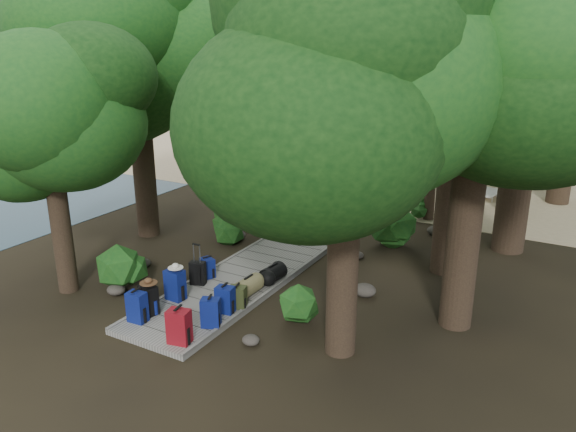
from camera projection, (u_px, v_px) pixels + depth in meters
The scene contains 51 objects.
ground at pixel (275, 260), 14.98m from camera, with size 120.00×120.00×0.00m, color black.
sand_beach at pixel (438, 153), 28.21m from camera, with size 40.00×22.00×0.02m, color #CAB188.
water_bay at pixel (112, 99), 50.62m from camera, with size 50.00×60.00×0.02m, color #253F4D.
distant_hill at pixel (200, 78), 73.37m from camera, with size 32.00×16.00×12.00m, color black.
boardwalk at pixel (293, 247), 15.79m from camera, with size 2.00×12.00×0.12m, color gray.
backpack_left_a at pixel (137, 305), 11.49m from camera, with size 0.38×0.27×0.72m, color navy, non-canonical shape.
backpack_left_b at pixel (149, 298), 11.82m from camera, with size 0.38×0.27×0.70m, color black, non-canonical shape.
backpack_left_c at pixel (175, 283), 12.44m from camera, with size 0.41×0.30×0.77m, color navy, non-canonical shape.
backpack_left_d at pixel (208, 267), 13.62m from camera, with size 0.35×0.25×0.53m, color navy, non-canonical shape.
backpack_right_a at pixel (179, 325), 10.69m from camera, with size 0.42×0.30×0.76m, color maroon, non-canonical shape.
backpack_right_b at pixel (211, 311), 11.30m from camera, with size 0.38×0.26×0.68m, color navy, non-canonical shape.
backpack_right_c at pixel (225, 298), 11.89m from camera, with size 0.38×0.27×0.64m, color navy, non-canonical shape.
backpack_right_d at pixel (238, 296), 12.10m from camera, with size 0.35×0.26×0.54m, color #343E1C, non-canonical shape.
duffel_right_khaki at pixel (249, 286), 12.72m from camera, with size 0.41×0.62×0.41m, color olive, non-canonical shape.
duffel_right_black at pixel (273, 273), 13.41m from camera, with size 0.39×0.62×0.39m, color black, non-canonical shape.
suitcase_on_boardwalk at pixel (198, 273), 13.22m from camera, with size 0.36×0.20×0.56m, color black, non-canonical shape.
lone_suitcase_on_sand at pixel (390, 182), 21.53m from camera, with size 0.40×0.23×0.63m, color black, non-canonical shape.
hat_brown at pixel (148, 281), 11.69m from camera, with size 0.37×0.37×0.11m, color #51351E, non-canonical shape.
hat_white at pixel (175, 265), 12.28m from camera, with size 0.34×0.34×0.11m, color silver, non-canonical shape.
kayak at pixel (327, 161), 25.63m from camera, with size 0.69×3.16×0.32m, color #A3120D.
sun_lounger at pixel (488, 189), 20.51m from camera, with size 0.66×2.04×0.66m, color silver, non-canonical shape.
tree_right_a at pixel (347, 135), 9.45m from camera, with size 4.99×4.99×8.32m, color black, non-canonical shape.
tree_right_b at pixel (478, 95), 10.26m from camera, with size 5.29×5.29×9.44m, color black, non-canonical shape.
tree_right_c at pixel (460, 84), 12.86m from camera, with size 5.41×5.41×9.36m, color black, non-canonical shape.
tree_right_d at pixel (537, 15), 13.80m from camera, with size 6.77×6.77×12.40m, color black, non-canonical shape.
tree_right_e at pixel (524, 75), 17.65m from camera, with size 5.02×5.02×9.04m, color black, non-canonical shape.
tree_left_a at pixel (51, 156), 12.27m from camera, with size 3.88×3.88×6.47m, color black, non-canonical shape.
tree_left_b at pixel (137, 79), 15.51m from camera, with size 5.09×5.09×9.15m, color black, non-canonical shape.
tree_left_c at pixel (224, 76), 18.14m from camera, with size 5.12×5.12×8.90m, color black, non-canonical shape.
tree_back_a at pixel (409, 55), 25.89m from camera, with size 5.54×5.54×9.58m, color black, non-canonical shape.
tree_back_b at pixel (481, 54), 25.60m from camera, with size 5.41×5.41×9.66m, color black, non-canonical shape.
tree_back_c at pixel (571, 51), 23.99m from camera, with size 5.58×5.58×10.05m, color black, non-canonical shape.
tree_back_d at pixel (320, 80), 28.32m from camera, with size 4.18×4.18×6.97m, color black, non-canonical shape.
palm_right_a at pixel (445, 97), 17.17m from camera, with size 4.58×4.58×7.81m, color #163C10, non-canonical shape.
palm_right_b at pixel (556, 80), 20.62m from camera, with size 4.27×4.27×8.24m, color #163C10, non-canonical shape.
palm_right_c at pixel (487, 95), 23.11m from camera, with size 4.20×4.20×6.69m, color #163C10, non-canonical shape.
palm_left_a at pixel (250, 105), 21.63m from camera, with size 3.91×3.91×6.23m, color #163C10, non-canonical shape.
rock_left_a at pixel (116, 290), 13.01m from camera, with size 0.44×0.40×0.24m, color #4C473F, non-canonical shape.
rock_left_b at pixel (144, 263), 14.58m from camera, with size 0.37×0.33×0.20m, color #4C473F, non-canonical shape.
rock_left_c at pixel (236, 235), 16.42m from camera, with size 0.56×0.51×0.31m, color #4C473F, non-canonical shape.
rock_left_d at pixel (262, 213), 18.71m from camera, with size 0.27×0.24×0.15m, color #4C473F, non-canonical shape.
rock_right_a at pixel (251, 340), 10.93m from camera, with size 0.36×0.32×0.20m, color #4C473F, non-canonical shape.
rock_right_b at pixel (365, 290), 12.93m from camera, with size 0.53×0.48×0.29m, color #4C473F, non-canonical shape.
rock_right_c at pixel (358, 255), 15.12m from camera, with size 0.33×0.29×0.18m, color #4C473F, non-canonical shape.
rock_right_d at pixel (436, 231), 16.82m from camera, with size 0.51×0.46×0.28m, color #4C473F, non-canonical shape.
shrub_left_a at pixel (127, 265), 13.26m from camera, with size 1.26×1.26×1.14m, color #164A18, non-canonical shape.
shrub_left_b at pixel (227, 226), 16.25m from camera, with size 1.01×1.01×0.91m, color #164A18, non-canonical shape.
shrub_left_c at pixel (262, 189), 19.97m from camera, with size 1.09×1.09×0.98m, color #164A18, non-canonical shape.
shrub_right_a at pixel (294, 304), 11.53m from camera, with size 1.08×1.08×0.97m, color #164A18, non-canonical shape.
shrub_right_b at pixel (393, 228), 15.62m from camera, with size 1.36×1.36×1.22m, color #164A18, non-canonical shape.
shrub_right_c at pixel (419, 208), 18.23m from camera, with size 0.80×0.80×0.72m, color #164A18, non-canonical shape.
Camera 1 is at (7.13, -11.89, 5.82)m, focal length 35.00 mm.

